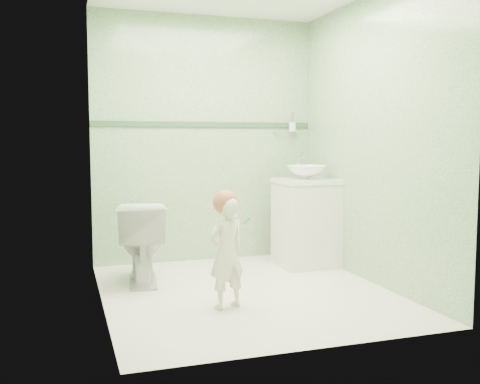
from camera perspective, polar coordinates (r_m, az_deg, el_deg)
name	(u,v)px	position (r m, az deg, el deg)	size (l,w,h in m)	color
ground	(246,292)	(4.38, 0.62, -10.38)	(2.50, 2.50, 0.00)	white
room_shell	(246,139)	(4.22, 0.64, 5.51)	(2.50, 2.54, 2.40)	gray
trim_stripe	(206,124)	(5.41, -3.61, 7.06)	(2.20, 0.02, 0.05)	#325432
vanity	(306,224)	(5.24, 6.89, -3.33)	(0.52, 0.50, 0.80)	silver
counter	(306,181)	(5.20, 6.94, 1.14)	(0.54, 0.52, 0.04)	white
basin	(306,172)	(5.19, 6.95, 2.07)	(0.37, 0.37, 0.13)	white
faucet	(298,163)	(5.36, 6.12, 3.03)	(0.03, 0.13, 0.18)	silver
cup_holder	(292,127)	(5.65, 5.41, 6.76)	(0.26, 0.07, 0.21)	silver
toilet	(141,242)	(4.66, -10.26, -5.13)	(0.39, 0.68, 0.69)	white
toddler	(226,253)	(3.89, -1.42, -6.40)	(0.29, 0.19, 0.79)	silver
hair_cap	(225,202)	(3.86, -1.54, -1.06)	(0.18, 0.18, 0.18)	#AF573F
teal_toothbrush	(245,221)	(3.79, 0.56, -3.02)	(0.10, 0.14, 0.08)	#078763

